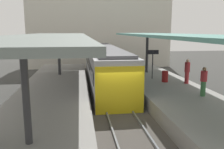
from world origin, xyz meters
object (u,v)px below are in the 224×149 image
object	(u,v)px
platform_sign	(153,58)
passenger_near_bench	(187,71)
litter_bin	(165,76)
passenger_mid_platform	(204,81)
commuter_train	(105,66)

from	to	relation	value
platform_sign	passenger_near_bench	world-z (taller)	platform_sign
platform_sign	litter_bin	bearing A→B (deg)	-66.75
passenger_near_bench	platform_sign	bearing A→B (deg)	133.32
passenger_mid_platform	commuter_train	bearing A→B (deg)	122.68
commuter_train	platform_sign	xyz separation A→B (m)	(3.44, -2.24, 0.90)
commuter_train	passenger_near_bench	size ratio (longest dim) A/B	8.79
commuter_train	passenger_mid_platform	world-z (taller)	commuter_train
passenger_near_bench	passenger_mid_platform	world-z (taller)	passenger_near_bench
litter_bin	commuter_train	bearing A→B (deg)	138.55
platform_sign	passenger_near_bench	xyz separation A→B (m)	(1.88, -1.99, -0.73)
passenger_near_bench	passenger_mid_platform	bearing A→B (deg)	-99.55
litter_bin	passenger_near_bench	xyz separation A→B (m)	(1.33, -0.71, 0.49)
commuter_train	platform_sign	size ratio (longest dim) A/B	6.82
platform_sign	passenger_near_bench	distance (m)	2.83
litter_bin	passenger_near_bench	size ratio (longest dim) A/B	0.47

